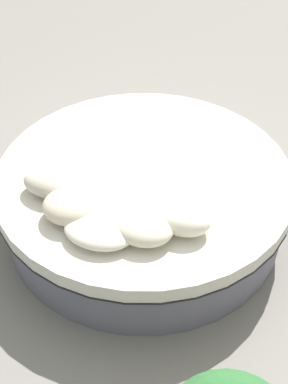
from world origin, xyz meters
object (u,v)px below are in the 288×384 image
(throw_pillow_0, at_px, (53,183))
(throw_pillow_1, at_px, (69,207))
(throw_pillow_2, at_px, (99,230))
(throw_pillow_4, at_px, (184,219))
(throw_pillow_3, at_px, (144,227))
(round_bed, at_px, (144,196))

(throw_pillow_0, relative_size, throw_pillow_1, 1.24)
(throw_pillow_2, height_order, throw_pillow_4, throw_pillow_4)
(throw_pillow_3, height_order, throw_pillow_4, throw_pillow_4)
(throw_pillow_2, height_order, throw_pillow_3, throw_pillow_3)
(throw_pillow_0, height_order, throw_pillow_4, throw_pillow_4)
(throw_pillow_2, relative_size, throw_pillow_4, 1.32)
(round_bed, relative_size, throw_pillow_3, 5.75)
(throw_pillow_3, bearing_deg, throw_pillow_1, -2.61)
(round_bed, xyz_separation_m, throw_pillow_3, (-0.23, 0.73, 0.39))
(throw_pillow_1, distance_m, throw_pillow_2, 0.33)
(throw_pillow_0, relative_size, throw_pillow_4, 1.23)
(throw_pillow_1, xyz_separation_m, throw_pillow_4, (-0.88, -0.13, 0.00))
(throw_pillow_1, bearing_deg, round_bed, -118.84)
(throw_pillow_0, relative_size, throw_pillow_2, 0.93)
(throw_pillow_2, bearing_deg, throw_pillow_4, -155.25)
(round_bed, distance_m, throw_pillow_3, 0.86)
(throw_pillow_2, bearing_deg, throw_pillow_0, -33.65)
(throw_pillow_0, relative_size, throw_pillow_3, 1.13)
(throw_pillow_3, distance_m, throw_pillow_4, 0.30)
(round_bed, bearing_deg, throw_pillow_3, 107.32)
(throw_pillow_0, height_order, throw_pillow_2, throw_pillow_0)
(throw_pillow_0, distance_m, throw_pillow_1, 0.32)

